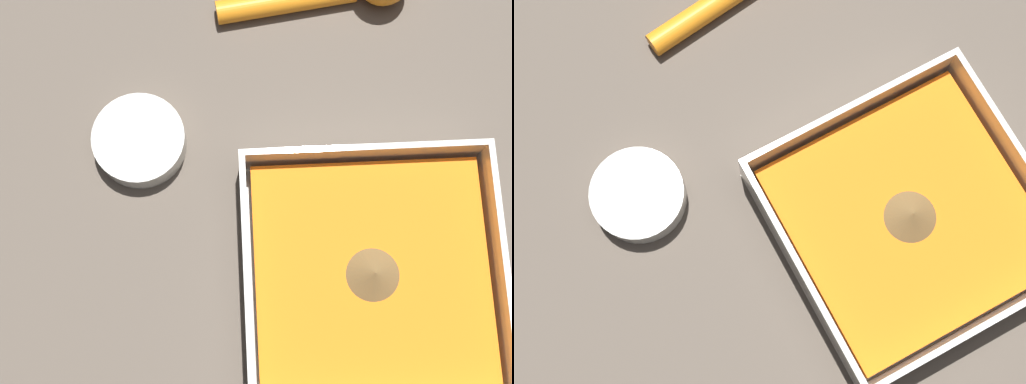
{
  "view_description": "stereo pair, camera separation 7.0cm",
  "coord_description": "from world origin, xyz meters",
  "views": [
    {
      "loc": [
        0.12,
        0.06,
        0.72
      ],
      "look_at": [
        0.12,
        -0.1,
        0.03
      ],
      "focal_mm": 50.0,
      "sensor_mm": 36.0,
      "label": 1
    },
    {
      "loc": [
        0.19,
        0.04,
        0.72
      ],
      "look_at": [
        0.12,
        -0.1,
        0.03
      ],
      "focal_mm": 50.0,
      "sensor_mm": 36.0,
      "label": 2
    }
  ],
  "objects": [
    {
      "name": "ground_plane",
      "position": [
        0.0,
        0.0,
        0.0
      ],
      "size": [
        4.0,
        4.0,
        0.0
      ],
      "primitive_type": "plane",
      "color": "brown"
    },
    {
      "name": "spice_bowl",
      "position": [
        0.23,
        -0.16,
        0.01
      ],
      "size": [
        0.09,
        0.09,
        0.03
      ],
      "color": "silver",
      "rests_on": "ground_plane"
    },
    {
      "name": "square_dish",
      "position": [
        0.01,
        -0.01,
        0.02
      ],
      "size": [
        0.25,
        0.25,
        0.06
      ],
      "color": "silver",
      "rests_on": "ground_plane"
    }
  ]
}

